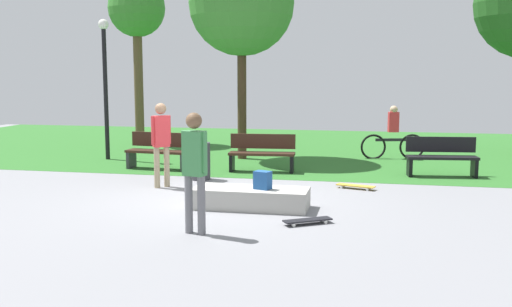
{
  "coord_description": "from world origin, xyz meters",
  "views": [
    {
      "loc": [
        3.0,
        -10.62,
        2.4
      ],
      "look_at": [
        0.84,
        -0.11,
        0.92
      ],
      "focal_mm": 41.33,
      "sensor_mm": 36.0,
      "label": 1
    }
  ],
  "objects": [
    {
      "name": "park_bench_far_left",
      "position": [
        -2.33,
        3.2,
        0.48
      ],
      "size": [
        1.64,
        0.62,
        0.91
      ],
      "color": "#331E14",
      "rests_on": "ground_plane"
    },
    {
      "name": "lamp_post",
      "position": [
        -4.33,
        4.49,
        2.36
      ],
      "size": [
        0.28,
        0.28,
        3.84
      ],
      "color": "black",
      "rests_on": "ground_plane"
    },
    {
      "name": "skateboard_spare",
      "position": [
        2.61,
        1.59,
        0.06
      ],
      "size": [
        0.82,
        0.42,
        0.08
      ],
      "color": "gold",
      "rests_on": "ground_plane"
    },
    {
      "name": "grass_lawn",
      "position": [
        0.0,
        8.15,
        0.0
      ],
      "size": [
        26.6,
        11.69,
        0.01
      ],
      "primitive_type": "cube",
      "color": "#2D6B28",
      "rests_on": "ground_plane"
    },
    {
      "name": "park_bench_far_right",
      "position": [
        0.28,
        3.33,
        0.48
      ],
      "size": [
        1.63,
        0.58,
        0.91
      ],
      "color": "#331E14",
      "rests_on": "ground_plane"
    },
    {
      "name": "tree_leaning_ash",
      "position": [
        -0.69,
        5.39,
        4.27
      ],
      "size": [
        2.89,
        2.89,
        5.74
      ],
      "color": "#42301E",
      "rests_on": "grass_lawn"
    },
    {
      "name": "ground_plane",
      "position": [
        0.0,
        0.0,
        0.0
      ],
      "size": [
        28.0,
        28.0,
        0.0
      ],
      "primitive_type": "plane",
      "color": "gray"
    },
    {
      "name": "tree_tall_oak",
      "position": [
        -4.94,
        8.25,
        4.4
      ],
      "size": [
        1.9,
        1.9,
        5.48
      ],
      "color": "brown",
      "rests_on": "grass_lawn"
    },
    {
      "name": "cyclist_on_bicycle",
      "position": [
        3.46,
        6.25,
        0.63
      ],
      "size": [
        1.78,
        0.5,
        1.52
      ],
      "color": "black",
      "rests_on": "ground_plane"
    },
    {
      "name": "skater_watching",
      "position": [
        -1.4,
        0.95,
        1.05
      ],
      "size": [
        0.37,
        0.36,
        1.78
      ],
      "color": "tan",
      "rests_on": "ground_plane"
    },
    {
      "name": "park_bench_near_lamppost",
      "position": [
        4.5,
        3.54,
        0.48
      ],
      "size": [
        1.64,
        0.65,
        0.91
      ],
      "color": "black",
      "rests_on": "ground_plane"
    },
    {
      "name": "concrete_ledge",
      "position": [
        0.84,
        -0.57,
        0.18
      ],
      "size": [
        2.05,
        0.78,
        0.36
      ],
      "primitive_type": "cube",
      "color": "#A8A59E",
      "rests_on": "ground_plane"
    },
    {
      "name": "trash_bin",
      "position": [
        -0.88,
        1.99,
        0.42
      ],
      "size": [
        0.45,
        0.45,
        0.84
      ],
      "primitive_type": "cylinder",
      "color": "#333338",
      "rests_on": "ground_plane"
    },
    {
      "name": "skateboard_by_ledge",
      "position": [
        1.96,
        -1.48,
        0.06
      ],
      "size": [
        0.78,
        0.6,
        0.08
      ],
      "color": "black",
      "rests_on": "ground_plane"
    },
    {
      "name": "backpack_on_ledge",
      "position": [
        1.06,
        -0.6,
        0.52
      ],
      "size": [
        0.33,
        0.28,
        0.32
      ],
      "primitive_type": "cube",
      "rotation": [
        0.0,
        0.0,
        2.81
      ],
      "color": "#1E4C8C",
      "rests_on": "concrete_ledge"
    },
    {
      "name": "skater_performing_trick",
      "position": [
        0.37,
        -2.38,
        1.08
      ],
      "size": [
        0.42,
        0.27,
        1.82
      ],
      "color": "slate",
      "rests_on": "ground_plane"
    }
  ]
}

